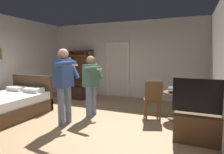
{
  "coord_description": "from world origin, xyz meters",
  "views": [
    {
      "loc": [
        2.48,
        -3.55,
        1.62
      ],
      "look_at": [
        0.79,
        0.45,
        1.12
      ],
      "focal_mm": 30.18,
      "sensor_mm": 36.0,
      "label": 1
    }
  ],
  "objects_px": {
    "laptop": "(176,90)",
    "wooden_chair": "(153,98)",
    "bookshelf": "(81,71)",
    "person_striped_shirt": "(91,82)",
    "tv_flatscreen": "(202,124)",
    "bottle_on_table": "(183,88)",
    "side_table": "(177,101)",
    "suitcase_dark": "(80,93)",
    "bed": "(8,105)",
    "person_blue_shirt": "(64,81)"
  },
  "relations": [
    {
      "from": "laptop",
      "to": "wooden_chair",
      "type": "relative_size",
      "value": 0.38
    },
    {
      "from": "bookshelf",
      "to": "person_striped_shirt",
      "type": "relative_size",
      "value": 1.14
    },
    {
      "from": "tv_flatscreen",
      "to": "bottle_on_table",
      "type": "bearing_deg",
      "value": 109.76
    },
    {
      "from": "person_striped_shirt",
      "to": "tv_flatscreen",
      "type": "bearing_deg",
      "value": -12.96
    },
    {
      "from": "side_table",
      "to": "suitcase_dark",
      "type": "xyz_separation_m",
      "value": [
        -3.47,
        0.94,
        -0.25
      ]
    },
    {
      "from": "side_table",
      "to": "suitcase_dark",
      "type": "distance_m",
      "value": 3.61
    },
    {
      "from": "laptop",
      "to": "suitcase_dark",
      "type": "relative_size",
      "value": 0.78
    },
    {
      "from": "bookshelf",
      "to": "side_table",
      "type": "bearing_deg",
      "value": -24.71
    },
    {
      "from": "tv_flatscreen",
      "to": "side_table",
      "type": "xyz_separation_m",
      "value": [
        -0.53,
        1.18,
        0.12
      ]
    },
    {
      "from": "bottle_on_table",
      "to": "wooden_chair",
      "type": "height_order",
      "value": "bottle_on_table"
    },
    {
      "from": "tv_flatscreen",
      "to": "wooden_chair",
      "type": "xyz_separation_m",
      "value": [
        -1.09,
        0.97,
        0.19
      ]
    },
    {
      "from": "bed",
      "to": "side_table",
      "type": "bearing_deg",
      "value": 19.5
    },
    {
      "from": "tv_flatscreen",
      "to": "side_table",
      "type": "bearing_deg",
      "value": 114.41
    },
    {
      "from": "bed",
      "to": "bottle_on_table",
      "type": "height_order",
      "value": "bed"
    },
    {
      "from": "wooden_chair",
      "to": "person_striped_shirt",
      "type": "relative_size",
      "value": 0.62
    },
    {
      "from": "bookshelf",
      "to": "suitcase_dark",
      "type": "distance_m",
      "value": 1.23
    },
    {
      "from": "tv_flatscreen",
      "to": "side_table",
      "type": "relative_size",
      "value": 1.72
    },
    {
      "from": "bed",
      "to": "wooden_chair",
      "type": "xyz_separation_m",
      "value": [
        3.6,
        1.26,
        0.24
      ]
    },
    {
      "from": "side_table",
      "to": "person_striped_shirt",
      "type": "distance_m",
      "value": 2.25
    },
    {
      "from": "person_blue_shirt",
      "to": "suitcase_dark",
      "type": "relative_size",
      "value": 3.61
    },
    {
      "from": "bed",
      "to": "side_table",
      "type": "relative_size",
      "value": 2.77
    },
    {
      "from": "wooden_chair",
      "to": "person_striped_shirt",
      "type": "bearing_deg",
      "value": -167.32
    },
    {
      "from": "suitcase_dark",
      "to": "wooden_chair",
      "type": "bearing_deg",
      "value": -11.75
    },
    {
      "from": "bookshelf",
      "to": "laptop",
      "type": "distance_m",
      "value": 4.31
    },
    {
      "from": "person_striped_shirt",
      "to": "bottle_on_table",
      "type": "bearing_deg",
      "value": 12.02
    },
    {
      "from": "bed",
      "to": "bottle_on_table",
      "type": "distance_m",
      "value": 4.56
    },
    {
      "from": "side_table",
      "to": "person_blue_shirt",
      "type": "distance_m",
      "value": 2.8
    },
    {
      "from": "wooden_chair",
      "to": "person_blue_shirt",
      "type": "xyz_separation_m",
      "value": [
        -1.82,
        -1.16,
        0.49
      ]
    },
    {
      "from": "bed",
      "to": "person_striped_shirt",
      "type": "bearing_deg",
      "value": 24.12
    },
    {
      "from": "tv_flatscreen",
      "to": "bottle_on_table",
      "type": "relative_size",
      "value": 4.07
    },
    {
      "from": "side_table",
      "to": "wooden_chair",
      "type": "height_order",
      "value": "wooden_chair"
    },
    {
      "from": "side_table",
      "to": "laptop",
      "type": "relative_size",
      "value": 1.84
    },
    {
      "from": "bookshelf",
      "to": "wooden_chair",
      "type": "relative_size",
      "value": 1.84
    },
    {
      "from": "side_table",
      "to": "wooden_chair",
      "type": "distance_m",
      "value": 0.6
    },
    {
      "from": "suitcase_dark",
      "to": "bed",
      "type": "bearing_deg",
      "value": -96.2
    },
    {
      "from": "person_blue_shirt",
      "to": "person_striped_shirt",
      "type": "bearing_deg",
      "value": 72.46
    },
    {
      "from": "bed",
      "to": "bookshelf",
      "type": "height_order",
      "value": "bookshelf"
    },
    {
      "from": "bottle_on_table",
      "to": "suitcase_dark",
      "type": "xyz_separation_m",
      "value": [
        -3.61,
        1.02,
        -0.59
      ]
    },
    {
      "from": "laptop",
      "to": "person_striped_shirt",
      "type": "distance_m",
      "value": 2.16
    },
    {
      "from": "suitcase_dark",
      "to": "laptop",
      "type": "bearing_deg",
      "value": -6.16
    },
    {
      "from": "bottle_on_table",
      "to": "person_striped_shirt",
      "type": "height_order",
      "value": "person_striped_shirt"
    },
    {
      "from": "person_striped_shirt",
      "to": "bookshelf",
      "type": "bearing_deg",
      "value": 127.14
    },
    {
      "from": "person_striped_shirt",
      "to": "bed",
      "type": "bearing_deg",
      "value": -155.88
    },
    {
      "from": "bed",
      "to": "person_blue_shirt",
      "type": "xyz_separation_m",
      "value": [
        1.78,
        0.11,
        0.73
      ]
    },
    {
      "from": "laptop",
      "to": "tv_flatscreen",
      "type": "bearing_deg",
      "value": -63.26
    },
    {
      "from": "tv_flatscreen",
      "to": "suitcase_dark",
      "type": "bearing_deg",
      "value": 152.19
    },
    {
      "from": "laptop",
      "to": "person_blue_shirt",
      "type": "distance_m",
      "value": 2.71
    },
    {
      "from": "bottle_on_table",
      "to": "person_blue_shirt",
      "type": "bearing_deg",
      "value": -152.96
    },
    {
      "from": "suitcase_dark",
      "to": "side_table",
      "type": "bearing_deg",
      "value": -5.35
    },
    {
      "from": "person_striped_shirt",
      "to": "suitcase_dark",
      "type": "xyz_separation_m",
      "value": [
        -1.35,
        1.5,
        -0.69
      ]
    }
  ]
}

